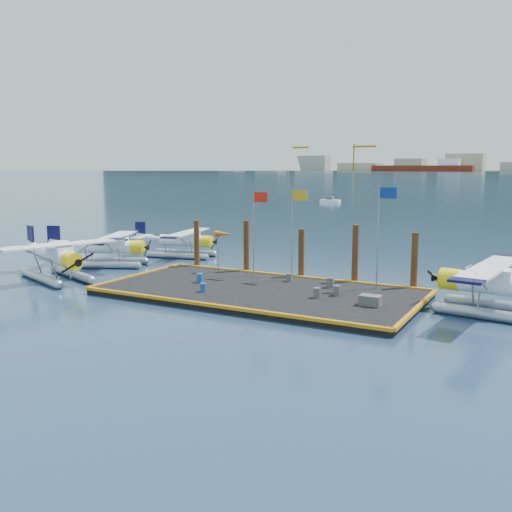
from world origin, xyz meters
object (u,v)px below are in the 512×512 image
at_px(flagpole_red, 256,221).
at_px(drum_2, 337,291).
at_px(drum_3, 203,288).
at_px(seaplane_a, 57,259).
at_px(crate, 371,300).
at_px(piling_0, 197,246).
at_px(seaplane_c, 185,242).
at_px(windsock, 223,235).
at_px(drum_0, 200,278).
at_px(drum_5, 289,278).
at_px(piling_3, 355,256).
at_px(seaplane_b, 110,249).
at_px(flagpole_blue, 381,222).
at_px(piling_2, 301,255).
at_px(seaplane_d, 497,288).
at_px(piling_4, 414,263).
at_px(piling_1, 246,248).
at_px(flagpole_yellow, 295,221).
at_px(drum_1, 317,293).
at_px(drum_4, 330,283).

bearing_deg(flagpole_red, drum_2, -23.28).
relative_size(drum_2, drum_3, 1.14).
relative_size(seaplane_a, drum_2, 16.03).
bearing_deg(crate, piling_0, 158.97).
xyz_separation_m(seaplane_c, windsock, (8.28, -6.65, 1.87)).
height_order(seaplane_c, drum_0, seaplane_c).
relative_size(drum_5, piling_3, 0.13).
bearing_deg(drum_0, drum_5, 31.50).
bearing_deg(drum_0, seaplane_b, 162.28).
distance_m(drum_2, flagpole_blue, 5.34).
bearing_deg(piling_2, crate, -41.22).
bearing_deg(seaplane_a, drum_5, 130.87).
xyz_separation_m(drum_2, crate, (2.57, -1.44, -0.01)).
bearing_deg(seaplane_d, piling_4, 63.25).
xyz_separation_m(flagpole_red, piling_1, (-1.71, 1.60, -2.30)).
relative_size(drum_5, piling_4, 0.14).
bearing_deg(crate, flagpole_yellow, 146.26).
relative_size(piling_0, piling_2, 1.05).
bearing_deg(flagpole_blue, flagpole_yellow, 180.00).
xyz_separation_m(drum_1, flagpole_yellow, (-3.44, 4.25, 3.80)).
relative_size(seaplane_c, drum_4, 13.26).
height_order(flagpole_blue, piling_4, flagpole_blue).
xyz_separation_m(flagpole_blue, piling_1, (-10.70, 1.60, -2.59)).
relative_size(seaplane_d, drum_3, 18.93).
xyz_separation_m(drum_1, drum_2, (0.83, 1.12, 0.00)).
relative_size(drum_0, drum_5, 1.10).
bearing_deg(drum_4, seaplane_c, 155.46).
distance_m(piling_2, piling_4, 8.00).
xyz_separation_m(drum_2, piling_0, (-13.47, 4.72, 1.29)).
distance_m(drum_2, piling_3, 4.96).
distance_m(drum_1, piling_2, 6.99).
bearing_deg(piling_1, drum_2, -27.78).
relative_size(drum_3, flagpole_blue, 0.08).
distance_m(piling_1, piling_3, 8.50).
relative_size(drum_4, piling_2, 0.17).
bearing_deg(windsock, seaplane_d, -6.01).
height_order(piling_1, piling_4, piling_1).
height_order(piling_0, piling_2, piling_0).
bearing_deg(flagpole_red, drum_1, -33.42).
bearing_deg(piling_3, seaplane_a, -157.47).
bearing_deg(piling_0, piling_2, 0.00).
relative_size(drum_0, piling_2, 0.16).
xyz_separation_m(seaplane_d, drum_4, (-10.07, 0.83, -0.86)).
xyz_separation_m(drum_1, piling_2, (-3.64, 5.85, 1.19)).
xyz_separation_m(seaplane_b, piling_2, (16.44, 1.78, 0.44)).
distance_m(flagpole_red, flagpole_yellow, 3.00).
xyz_separation_m(seaplane_d, flagpole_yellow, (-13.16, 1.99, 2.92)).
bearing_deg(piling_4, piling_1, 180.00).
xyz_separation_m(drum_0, drum_4, (8.37, 2.66, 0.02)).
distance_m(drum_0, piling_1, 5.62).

